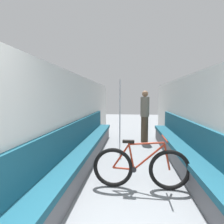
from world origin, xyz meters
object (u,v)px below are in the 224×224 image
at_px(bench_seat_row_left, 85,150).
at_px(bench_seat_row_right, 184,153).
at_px(bicycle, 141,168).
at_px(grab_pole_near, 120,116).
at_px(passenger_standing, 145,116).

distance_m(bench_seat_row_left, bench_seat_row_right, 2.25).
bearing_deg(bench_seat_row_right, bicycle, -135.81).
height_order(bench_seat_row_right, grab_pole_near, grab_pole_near).
distance_m(bench_seat_row_right, bicycle, 1.41).
bearing_deg(bench_seat_row_left, bench_seat_row_right, 0.00).
distance_m(bench_seat_row_left, bicycle, 1.58).
distance_m(bench_seat_row_right, grab_pole_near, 2.02).
xyz_separation_m(bench_seat_row_left, passenger_standing, (1.55, 2.16, 0.59)).
xyz_separation_m(bench_seat_row_right, passenger_standing, (-0.70, 2.16, 0.59)).
xyz_separation_m(bicycle, passenger_standing, (0.31, 3.14, 0.56)).
height_order(bench_seat_row_left, passenger_standing, passenger_standing).
bearing_deg(grab_pole_near, bicycle, -77.22).
xyz_separation_m(bicycle, grab_pole_near, (-0.49, 2.16, 0.65)).
bearing_deg(bicycle, passenger_standing, 81.13).
bearing_deg(grab_pole_near, bench_seat_row_left, -122.59).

